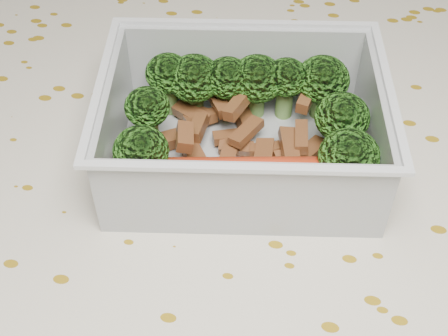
# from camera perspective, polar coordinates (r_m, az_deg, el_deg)

# --- Properties ---
(dining_table) EXTENTS (1.40, 0.90, 0.75)m
(dining_table) POSITION_cam_1_polar(r_m,az_deg,el_deg) (0.47, -0.61, -9.44)
(dining_table) COLOR brown
(dining_table) RESTS_ON ground
(tablecloth) EXTENTS (1.46, 0.96, 0.19)m
(tablecloth) POSITION_cam_1_polar(r_m,az_deg,el_deg) (0.43, -0.66, -5.68)
(tablecloth) COLOR beige
(tablecloth) RESTS_ON dining_table
(lunch_container) EXTENTS (0.20, 0.17, 0.06)m
(lunch_container) POSITION_cam_1_polar(r_m,az_deg,el_deg) (0.41, 1.73, 3.05)
(lunch_container) COLOR silver
(lunch_container) RESTS_ON tablecloth
(broccoli_florets) EXTENTS (0.16, 0.13, 0.05)m
(broccoli_florets) POSITION_cam_1_polar(r_m,az_deg,el_deg) (0.41, 2.52, 6.08)
(broccoli_florets) COLOR #608C3F
(broccoli_florets) RESTS_ON lunch_container
(meat_pile) EXTENTS (0.11, 0.08, 0.03)m
(meat_pile) POSITION_cam_1_polar(r_m,az_deg,el_deg) (0.42, 1.51, 3.20)
(meat_pile) COLOR brown
(meat_pile) RESTS_ON lunch_container
(sausage) EXTENTS (0.16, 0.05, 0.03)m
(sausage) POSITION_cam_1_polar(r_m,az_deg,el_deg) (0.38, 2.27, -1.08)
(sausage) COLOR red
(sausage) RESTS_ON lunch_container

